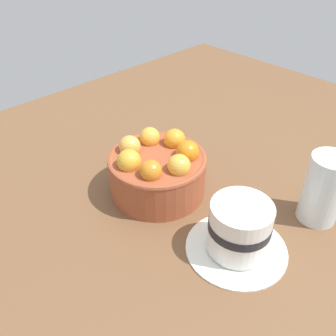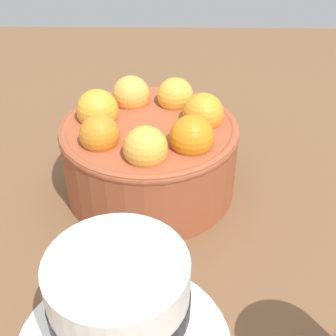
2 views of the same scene
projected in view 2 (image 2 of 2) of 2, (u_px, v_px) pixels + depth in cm
name	position (u px, v px, depth cm)	size (l,w,h in cm)	color
ground_plane	(151.00, 200.00, 48.15)	(137.78, 99.78, 3.45)	brown
terracotta_bowl	(150.00, 150.00, 44.44)	(17.01, 17.01, 10.21)	#9E4C2D
coffee_cup	(120.00, 312.00, 29.82)	(15.28, 15.28, 8.68)	white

